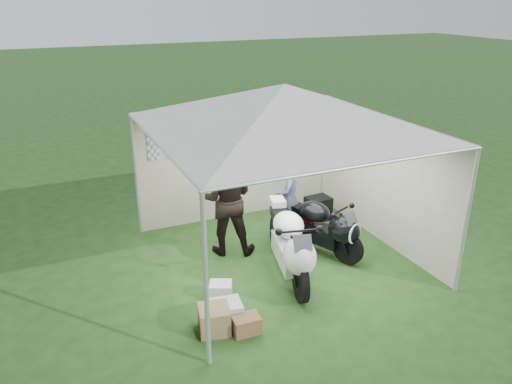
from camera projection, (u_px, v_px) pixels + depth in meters
ground at (281, 258)px, 8.65m from camera, size 80.00×80.00×0.00m
canopy_tent at (283, 111)px, 7.72m from camera, size 5.66×5.66×3.00m
motorcycle_white at (291, 244)px, 7.84m from camera, size 0.84×2.17×1.08m
motorcycle_black at (321, 225)px, 8.64m from camera, size 0.98×1.81×0.94m
paddock_stand at (282, 230)px, 9.33m from camera, size 0.47×0.39×0.30m
person_dark_jacket at (226, 198)px, 8.53m from camera, size 1.21×1.10×2.02m
person_blue_jacket at (290, 199)px, 8.96m from camera, size 0.68×0.72×1.65m
equipment_box at (318, 208)px, 10.06m from camera, size 0.50×0.41×0.47m
crate_0 at (224, 313)px, 6.90m from camera, size 0.52×0.43×0.32m
crate_1 at (214, 319)px, 6.72m from camera, size 0.48×0.48×0.36m
crate_2 at (221, 290)px, 7.49m from camera, size 0.41×0.39×0.24m
crate_3 at (246, 325)px, 6.71m from camera, size 0.38×0.28×0.25m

